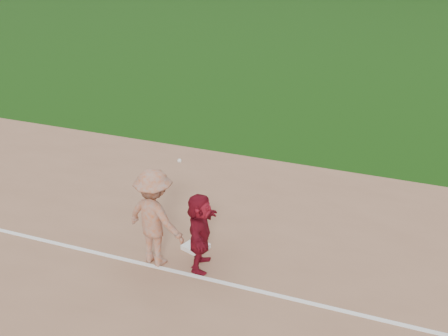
% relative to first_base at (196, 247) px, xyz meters
% --- Properties ---
extents(ground, '(160.00, 160.00, 0.00)m').
position_rel_first_base_xyz_m(ground, '(0.10, -0.09, -0.07)').
color(ground, '#153E0C').
rests_on(ground, ground).
extents(foul_line, '(60.00, 0.10, 0.01)m').
position_rel_first_base_xyz_m(foul_line, '(0.10, -0.89, -0.05)').
color(foul_line, white).
rests_on(foul_line, infield_dirt).
extents(first_base, '(0.57, 0.57, 0.10)m').
position_rel_first_base_xyz_m(first_base, '(0.00, 0.00, 0.00)').
color(first_base, white).
rests_on(first_base, infield_dirt).
extents(base_runner, '(0.83, 1.59, 1.63)m').
position_rel_first_base_xyz_m(base_runner, '(0.35, -0.56, 0.77)').
color(base_runner, maroon).
rests_on(base_runner, infield_dirt).
extents(first_base_play, '(1.47, 1.06, 2.30)m').
position_rel_first_base_xyz_m(first_base_play, '(-0.55, -0.70, 0.97)').
color(first_base_play, gray).
rests_on(first_base_play, infield_dirt).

